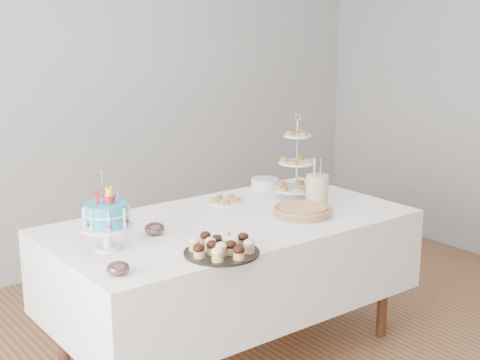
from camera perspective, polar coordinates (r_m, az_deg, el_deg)
walls at (r=3.19m, az=2.41°, el=5.35°), size 5.04×4.04×2.70m
table at (r=3.62m, az=-0.78°, el=-6.85°), size 1.92×1.02×0.77m
birthday_cake at (r=3.12m, az=-11.28°, el=-4.06°), size 0.25×0.25×0.38m
cupcake_tray at (r=3.03m, az=-1.58°, el=-5.63°), size 0.35×0.35×0.08m
pie at (r=3.63m, az=5.38°, el=-2.60°), size 0.32×0.32×0.05m
tiered_stand at (r=3.94m, az=4.88°, el=1.45°), size 0.26×0.26×0.51m
plate_stack at (r=4.18m, az=2.14°, el=-0.32°), size 0.17×0.17×0.07m
pastry_plate at (r=3.87m, az=-1.19°, el=-1.73°), size 0.22×0.22×0.03m
jam_bowl_a at (r=2.84m, az=-10.35°, el=-7.44°), size 0.10×0.10×0.06m
jam_bowl_b at (r=3.33m, az=-7.30°, el=-4.15°), size 0.10×0.10×0.06m
utensil_pitcher at (r=3.78m, az=6.61°, el=-0.84°), size 0.13×0.13×0.28m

